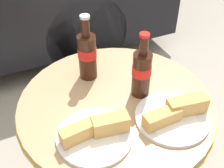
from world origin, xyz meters
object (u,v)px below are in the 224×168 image
object	(u,v)px
cola_bottle_left	(141,71)
lunch_plate_far	(174,114)
bistro_table	(116,134)
cola_bottle_right	(87,54)
lunch_plate_near	(95,132)

from	to	relation	value
cola_bottle_left	lunch_plate_far	bearing A→B (deg)	-77.44
bistro_table	lunch_plate_far	bearing A→B (deg)	-50.32
cola_bottle_left	lunch_plate_far	xyz separation A→B (m)	(0.04, -0.17, -0.08)
bistro_table	cola_bottle_left	world-z (taller)	cola_bottle_left
cola_bottle_right	lunch_plate_near	xyz separation A→B (m)	(-0.09, -0.30, -0.08)
cola_bottle_left	lunch_plate_near	bearing A→B (deg)	-150.48
lunch_plate_near	lunch_plate_far	world-z (taller)	lunch_plate_far
cola_bottle_left	lunch_plate_near	xyz separation A→B (m)	(-0.23, -0.13, -0.08)
cola_bottle_left	cola_bottle_right	xyz separation A→B (m)	(-0.13, 0.17, 0.00)
lunch_plate_near	lunch_plate_far	distance (m)	0.27
bistro_table	lunch_plate_far	distance (m)	0.29
cola_bottle_right	lunch_plate_far	distance (m)	0.39
bistro_table	lunch_plate_near	xyz separation A→B (m)	(-0.13, -0.12, 0.20)
bistro_table	lunch_plate_near	world-z (taller)	lunch_plate_near
bistro_table	lunch_plate_near	distance (m)	0.27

